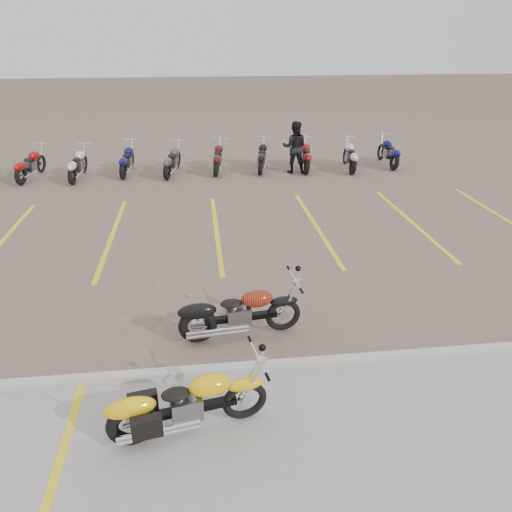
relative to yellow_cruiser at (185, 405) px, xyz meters
The scene contains 8 objects.
ground 3.29m from the yellow_cruiser, 76.88° to the left, with size 100.00×100.00×0.00m, color #745F53.
concrete_apron 1.58m from the yellow_cruiser, 60.77° to the right, with size 60.00×5.00×0.01m, color #9E9B93.
curb 1.44m from the yellow_cruiser, 57.82° to the left, with size 60.00×0.18×0.12m, color #ADAAA3.
parking_stripes 7.23m from the yellow_cruiser, 84.11° to the left, with size 38.00×5.50×0.01m, color yellow, non-canonical shape.
yellow_cruiser is the anchor object (origin of this frame).
flame_cruiser 2.33m from the yellow_cruiser, 67.97° to the left, with size 2.14×0.40×0.88m.
person_b 13.31m from the yellow_cruiser, 73.00° to the left, with size 0.91×0.71×1.86m, color black.
bg_bike_row 13.06m from the yellow_cruiser, 88.97° to the left, with size 15.74×2.06×1.10m.
Camera 1 is at (-0.43, -8.32, 4.90)m, focal length 35.00 mm.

